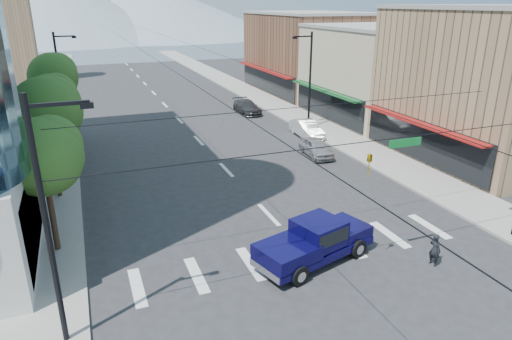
% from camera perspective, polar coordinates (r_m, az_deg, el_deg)
% --- Properties ---
extents(ground, '(160.00, 160.00, 0.00)m').
position_cam_1_polar(ground, '(21.60, 7.92, -12.06)').
color(ground, '#28282B').
rests_on(ground, ground).
extents(sidewalk_left, '(4.00, 120.00, 0.15)m').
position_cam_1_polar(sidewalk_left, '(57.00, -23.72, 7.02)').
color(sidewalk_left, gray).
rests_on(sidewalk_left, ground).
extents(sidewalk_right, '(4.00, 120.00, 0.15)m').
position_cam_1_polar(sidewalk_right, '(60.77, -0.37, 9.45)').
color(sidewalk_right, gray).
rests_on(sidewalk_right, ground).
extents(shop_near, '(12.00, 14.00, 11.00)m').
position_cam_1_polar(shop_near, '(39.45, 27.43, 9.31)').
color(shop_near, '#8C6B4C').
rests_on(shop_near, ground).
extents(shop_mid, '(12.00, 14.00, 9.00)m').
position_cam_1_polar(shop_mid, '(49.87, 15.26, 11.53)').
color(shop_mid, tan).
rests_on(shop_mid, ground).
extents(shop_far, '(12.00, 18.00, 10.00)m').
position_cam_1_polar(shop_far, '(63.32, 6.62, 14.27)').
color(shop_far, brown).
rests_on(shop_far, ground).
extents(clock_tower, '(4.80, 4.80, 20.40)m').
position_cam_1_polar(clock_tower, '(78.12, -27.94, 17.45)').
color(clock_tower, '#8C6B4C').
rests_on(clock_tower, ground).
extents(mountain_left, '(80.00, 80.00, 22.00)m').
position_cam_1_polar(mountain_left, '(165.88, -24.55, 18.40)').
color(mountain_left, gray).
rests_on(mountain_left, ground).
extents(mountain_right, '(90.00, 90.00, 18.00)m').
position_cam_1_polar(mountain_right, '(178.22, -12.47, 19.03)').
color(mountain_right, gray).
rests_on(mountain_right, ground).
extents(tree_near, '(3.65, 3.64, 6.71)m').
position_cam_1_polar(tree_near, '(22.89, -24.85, 1.88)').
color(tree_near, black).
rests_on(tree_near, ground).
extents(tree_midnear, '(4.09, 4.09, 7.52)m').
position_cam_1_polar(tree_midnear, '(29.53, -24.49, 6.95)').
color(tree_midnear, black).
rests_on(tree_midnear, ground).
extents(tree_midfar, '(3.65, 3.64, 6.71)m').
position_cam_1_polar(tree_midfar, '(36.51, -23.99, 8.30)').
color(tree_midfar, black).
rests_on(tree_midfar, ground).
extents(tree_far, '(4.09, 4.09, 7.52)m').
position_cam_1_polar(tree_far, '(43.32, -23.87, 10.77)').
color(tree_far, black).
rests_on(tree_far, ground).
extents(signal_rig, '(21.80, 0.20, 9.00)m').
position_cam_1_polar(signal_rig, '(18.83, 10.57, -1.39)').
color(signal_rig, black).
rests_on(signal_rig, ground).
extents(lamp_pole_nw, '(2.00, 0.25, 9.00)m').
position_cam_1_polar(lamp_pole_nw, '(46.27, -23.17, 10.55)').
color(lamp_pole_nw, black).
rests_on(lamp_pole_nw, ground).
extents(lamp_pole_ne, '(2.00, 0.25, 9.00)m').
position_cam_1_polar(lamp_pole_ne, '(43.21, 6.63, 11.43)').
color(lamp_pole_ne, black).
rests_on(lamp_pole_ne, ground).
extents(pickup_truck, '(6.36, 3.70, 2.04)m').
position_cam_1_polar(pickup_truck, '(21.59, 7.32, -8.78)').
color(pickup_truck, '#0A083D').
rests_on(pickup_truck, ground).
extents(pedestrian, '(0.48, 0.64, 1.59)m').
position_cam_1_polar(pedestrian, '(22.80, 21.45, -9.23)').
color(pedestrian, black).
rests_on(pedestrian, ground).
extents(parked_car_near, '(1.96, 4.23, 1.40)m').
position_cam_1_polar(parked_car_near, '(36.29, 7.52, 2.81)').
color(parked_car_near, '#9A999E').
rests_on(parked_car_near, ground).
extents(parked_car_mid, '(1.76, 4.62, 1.51)m').
position_cam_1_polar(parked_car_mid, '(41.44, 6.35, 5.14)').
color(parked_car_mid, silver).
rests_on(parked_car_mid, ground).
extents(parked_car_far, '(2.06, 4.91, 1.42)m').
position_cam_1_polar(parked_car_far, '(50.23, -1.12, 7.88)').
color(parked_car_far, '#333235').
rests_on(parked_car_far, ground).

